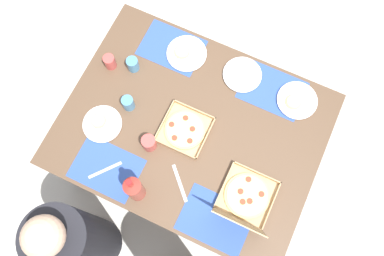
{
  "coord_description": "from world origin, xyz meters",
  "views": [
    {
      "loc": [
        -0.28,
        0.6,
        2.86
      ],
      "look_at": [
        0.0,
        0.0,
        0.72
      ],
      "focal_mm": 37.81,
      "sensor_mm": 36.0,
      "label": 1
    }
  ],
  "objects_px": {
    "plate_middle": "(186,54)",
    "cup_red": "(110,62)",
    "plate_far_right": "(102,124)",
    "cup_spare": "(133,64)",
    "cup_dark": "(149,143)",
    "pizza_box_corner_left": "(245,201)",
    "plate_near_left": "(242,75)",
    "cup_clear_left": "(128,103)",
    "plate_far_left": "(297,101)",
    "pizza_box_corner_right": "(185,130)",
    "diner_right_seat": "(78,241)",
    "soda_bottle": "(134,189)"
  },
  "relations": [
    {
      "from": "plate_middle",
      "to": "cup_red",
      "type": "height_order",
      "value": "cup_red"
    },
    {
      "from": "plate_far_right",
      "to": "cup_spare",
      "type": "bearing_deg",
      "value": -89.76
    },
    {
      "from": "plate_middle",
      "to": "cup_dark",
      "type": "height_order",
      "value": "cup_dark"
    },
    {
      "from": "pizza_box_corner_left",
      "to": "cup_spare",
      "type": "distance_m",
      "value": 0.99
    },
    {
      "from": "plate_near_left",
      "to": "cup_clear_left",
      "type": "distance_m",
      "value": 0.67
    },
    {
      "from": "plate_middle",
      "to": "cup_spare",
      "type": "relative_size",
      "value": 2.64
    },
    {
      "from": "plate_middle",
      "to": "plate_near_left",
      "type": "bearing_deg",
      "value": -177.76
    },
    {
      "from": "plate_far_left",
      "to": "cup_clear_left",
      "type": "distance_m",
      "value": 0.95
    },
    {
      "from": "cup_clear_left",
      "to": "plate_far_left",
      "type": "bearing_deg",
      "value": -153.15
    },
    {
      "from": "pizza_box_corner_right",
      "to": "diner_right_seat",
      "type": "relative_size",
      "value": 0.22
    },
    {
      "from": "plate_near_left",
      "to": "cup_red",
      "type": "xyz_separation_m",
      "value": [
        0.72,
        0.26,
        0.04
      ]
    },
    {
      "from": "pizza_box_corner_left",
      "to": "soda_bottle",
      "type": "relative_size",
      "value": 1.0
    },
    {
      "from": "plate_middle",
      "to": "cup_red",
      "type": "relative_size",
      "value": 2.58
    },
    {
      "from": "cup_spare",
      "to": "diner_right_seat",
      "type": "xyz_separation_m",
      "value": [
        -0.14,
        1.0,
        -0.24
      ]
    },
    {
      "from": "cup_red",
      "to": "diner_right_seat",
      "type": "distance_m",
      "value": 1.02
    },
    {
      "from": "diner_right_seat",
      "to": "plate_near_left",
      "type": "bearing_deg",
      "value": -110.16
    },
    {
      "from": "plate_far_right",
      "to": "soda_bottle",
      "type": "relative_size",
      "value": 0.67
    },
    {
      "from": "pizza_box_corner_right",
      "to": "plate_far_left",
      "type": "xyz_separation_m",
      "value": [
        -0.5,
        -0.42,
        -0.0
      ]
    },
    {
      "from": "pizza_box_corner_left",
      "to": "plate_far_right",
      "type": "height_order",
      "value": "pizza_box_corner_left"
    },
    {
      "from": "pizza_box_corner_right",
      "to": "pizza_box_corner_left",
      "type": "distance_m",
      "value": 0.51
    },
    {
      "from": "pizza_box_corner_right",
      "to": "plate_middle",
      "type": "distance_m",
      "value": 0.47
    },
    {
      "from": "plate_far_left",
      "to": "plate_far_right",
      "type": "height_order",
      "value": "same"
    },
    {
      "from": "soda_bottle",
      "to": "cup_red",
      "type": "distance_m",
      "value": 0.77
    },
    {
      "from": "plate_middle",
      "to": "plate_near_left",
      "type": "height_order",
      "value": "plate_middle"
    },
    {
      "from": "pizza_box_corner_left",
      "to": "plate_far_left",
      "type": "bearing_deg",
      "value": -94.16
    },
    {
      "from": "plate_middle",
      "to": "plate_far_left",
      "type": "height_order",
      "value": "same"
    },
    {
      "from": "soda_bottle",
      "to": "diner_right_seat",
      "type": "bearing_deg",
      "value": 59.77
    },
    {
      "from": "plate_far_right",
      "to": "cup_clear_left",
      "type": "height_order",
      "value": "cup_clear_left"
    },
    {
      "from": "pizza_box_corner_right",
      "to": "cup_dark",
      "type": "height_order",
      "value": "cup_dark"
    },
    {
      "from": "cup_clear_left",
      "to": "cup_dark",
      "type": "distance_m",
      "value": 0.26
    },
    {
      "from": "soda_bottle",
      "to": "cup_clear_left",
      "type": "distance_m",
      "value": 0.5
    },
    {
      "from": "plate_middle",
      "to": "cup_dark",
      "type": "xyz_separation_m",
      "value": [
        -0.06,
        0.59,
        0.04
      ]
    },
    {
      "from": "plate_middle",
      "to": "soda_bottle",
      "type": "bearing_deg",
      "value": 97.75
    },
    {
      "from": "plate_far_right",
      "to": "cup_clear_left",
      "type": "relative_size",
      "value": 2.29
    },
    {
      "from": "plate_near_left",
      "to": "diner_right_seat",
      "type": "relative_size",
      "value": 0.19
    },
    {
      "from": "plate_far_right",
      "to": "cup_dark",
      "type": "bearing_deg",
      "value": -179.04
    },
    {
      "from": "cup_red",
      "to": "cup_spare",
      "type": "distance_m",
      "value": 0.13
    },
    {
      "from": "plate_far_left",
      "to": "diner_right_seat",
      "type": "bearing_deg",
      "value": 56.76
    },
    {
      "from": "cup_dark",
      "to": "plate_far_right",
      "type": "bearing_deg",
      "value": 0.96
    },
    {
      "from": "cup_dark",
      "to": "plate_middle",
      "type": "bearing_deg",
      "value": -84.48
    },
    {
      "from": "plate_far_right",
      "to": "soda_bottle",
      "type": "xyz_separation_m",
      "value": [
        -0.35,
        0.25,
        0.12
      ]
    },
    {
      "from": "plate_near_left",
      "to": "diner_right_seat",
      "type": "distance_m",
      "value": 1.32
    },
    {
      "from": "plate_far_right",
      "to": "cup_red",
      "type": "distance_m",
      "value": 0.36
    },
    {
      "from": "plate_near_left",
      "to": "diner_right_seat",
      "type": "xyz_separation_m",
      "value": [
        0.45,
        1.22,
        -0.2
      ]
    },
    {
      "from": "soda_bottle",
      "to": "cup_clear_left",
      "type": "bearing_deg",
      "value": -57.22
    },
    {
      "from": "cup_spare",
      "to": "diner_right_seat",
      "type": "distance_m",
      "value": 1.04
    },
    {
      "from": "plate_far_left",
      "to": "cup_spare",
      "type": "height_order",
      "value": "cup_spare"
    },
    {
      "from": "soda_bottle",
      "to": "diner_right_seat",
      "type": "xyz_separation_m",
      "value": [
        0.21,
        0.36,
        -0.32
      ]
    },
    {
      "from": "pizza_box_corner_right",
      "to": "cup_clear_left",
      "type": "bearing_deg",
      "value": 0.55
    },
    {
      "from": "plate_middle",
      "to": "plate_far_left",
      "type": "bearing_deg",
      "value": 179.76
    }
  ]
}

